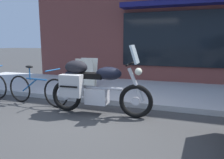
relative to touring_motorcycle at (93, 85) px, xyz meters
name	(u,v)px	position (x,y,z in m)	size (l,w,h in m)	color
ground_plane	(84,121)	(0.01, -0.43, -0.61)	(80.00, 80.00, 0.00)	#3A3A3A
touring_motorcycle	(93,85)	(0.00, 0.00, 0.00)	(2.16, 0.73, 1.41)	black
parked_bicycle	(37,89)	(-1.52, 0.18, -0.25)	(1.75, 0.48, 0.92)	black
sandwich_board_sign	(87,73)	(-1.05, 1.89, -0.06)	(0.55, 0.40, 0.86)	silver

